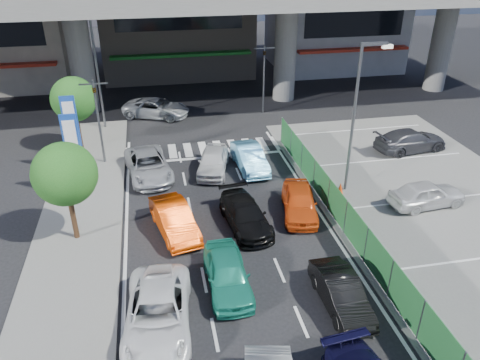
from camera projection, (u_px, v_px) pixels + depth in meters
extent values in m
plane|color=black|center=(242.00, 275.00, 19.45)|extent=(120.00, 120.00, 0.00)
cube|color=#61615F|center=(453.00, 221.00, 23.04)|extent=(12.00, 28.00, 0.06)
cube|color=#61615F|center=(78.00, 238.00, 21.69)|extent=(4.00, 30.00, 0.12)
cylinder|color=slate|center=(81.00, 61.00, 35.23)|extent=(1.80, 1.80, 8.00)
cylinder|color=slate|center=(285.00, 51.00, 37.96)|extent=(1.80, 1.80, 8.00)
cylinder|color=slate|center=(441.00, 44.00, 40.35)|extent=(1.80, 1.80, 8.00)
cube|color=#167020|center=(181.00, 54.00, 42.27)|extent=(12.60, 1.60, 0.25)
cube|color=gray|center=(335.00, 5.00, 47.04)|extent=(12.00, 10.00, 12.00)
cube|color=#AD2515|center=(352.00, 49.00, 44.13)|extent=(10.80, 1.60, 0.25)
cube|color=black|center=(356.00, 6.00, 42.41)|extent=(9.60, 0.10, 5.40)
cylinder|color=#595B60|center=(99.00, 124.00, 27.55)|extent=(0.14, 0.14, 5.20)
cube|color=#595B60|center=(93.00, 84.00, 26.42)|extent=(1.60, 0.08, 0.08)
imported|color=black|center=(94.00, 89.00, 26.56)|extent=(0.26, 1.24, 0.50)
cylinder|color=#595B60|center=(264.00, 80.00, 35.60)|extent=(0.14, 0.14, 5.20)
cube|color=#595B60|center=(265.00, 48.00, 34.47)|extent=(1.60, 0.08, 0.08)
imported|color=black|center=(264.00, 52.00, 34.61)|extent=(0.26, 1.24, 0.50)
cylinder|color=#595B60|center=(353.00, 122.00, 23.95)|extent=(0.16, 0.16, 8.00)
cube|color=#595B60|center=(374.00, 44.00, 22.21)|extent=(1.40, 0.15, 0.15)
cube|color=silver|center=(387.00, 46.00, 22.40)|extent=(0.50, 0.22, 0.18)
cylinder|color=#595B60|center=(98.00, 74.00, 32.03)|extent=(0.16, 0.16, 8.00)
cube|color=#595B60|center=(99.00, 14.00, 30.29)|extent=(1.40, 0.15, 0.15)
cube|color=silver|center=(110.00, 16.00, 30.48)|extent=(0.50, 0.22, 0.18)
cylinder|color=#595B60|center=(79.00, 179.00, 24.62)|extent=(0.10, 0.10, 2.20)
cube|color=#163D98|center=(72.00, 142.00, 23.63)|extent=(0.80, 0.12, 3.00)
cube|color=white|center=(72.00, 143.00, 23.57)|extent=(0.60, 0.02, 2.40)
cylinder|color=#595B60|center=(77.00, 156.00, 27.15)|extent=(0.10, 0.10, 2.20)
cube|color=#163D98|center=(71.00, 122.00, 26.16)|extent=(0.80, 0.12, 3.00)
cube|color=white|center=(71.00, 122.00, 26.10)|extent=(0.60, 0.02, 2.40)
cylinder|color=#382314|center=(73.00, 217.00, 21.15)|extent=(0.24, 0.24, 2.40)
sphere|color=#194D16|center=(65.00, 174.00, 20.11)|extent=(2.80, 2.80, 2.80)
cylinder|color=#382314|center=(79.00, 132.00, 30.10)|extent=(0.24, 0.24, 2.40)
sphere|color=#194D16|center=(74.00, 99.00, 29.06)|extent=(2.80, 2.80, 2.80)
imported|color=white|center=(158.00, 313.00, 16.56)|extent=(2.72, 5.15, 1.38)
imported|color=#1D8A70|center=(227.00, 274.00, 18.46)|extent=(1.63, 4.05, 1.38)
imported|color=black|center=(341.00, 293.00, 17.57)|extent=(1.40, 3.82, 1.25)
imported|color=#F54706|center=(174.00, 219.00, 21.91)|extent=(2.34, 4.41, 1.38)
imported|color=black|center=(245.00, 215.00, 22.38)|extent=(2.26, 4.53, 1.26)
imported|color=#D14511|center=(299.00, 202.00, 23.34)|extent=(2.44, 4.30, 1.38)
imported|color=#999CA0|center=(148.00, 165.00, 26.97)|extent=(2.99, 5.24, 1.38)
imported|color=silver|center=(213.00, 161.00, 27.49)|extent=(2.60, 4.33, 1.38)
imported|color=#64BEED|center=(250.00, 158.00, 27.85)|extent=(1.71, 4.27, 1.38)
imported|color=#A8ADB1|center=(156.00, 108.00, 35.66)|extent=(5.49, 4.04, 1.39)
imported|color=silver|center=(427.00, 194.00, 23.93)|extent=(4.10, 1.94, 1.36)
imported|color=#333439|center=(411.00, 140.00, 30.03)|extent=(5.01, 2.57, 1.39)
cone|color=#E43E0C|center=(340.00, 189.00, 25.11)|extent=(0.43, 0.43, 0.70)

